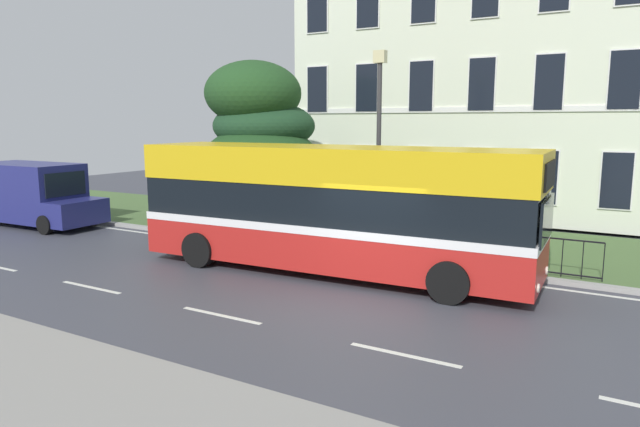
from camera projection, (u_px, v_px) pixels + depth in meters
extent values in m
cube|color=#3F404A|center=(348.00, 308.00, 12.24)|extent=(60.00, 56.00, 0.06)
cube|color=silver|center=(410.00, 269.00, 15.36)|extent=(54.00, 0.14, 0.01)
cube|color=silver|center=(91.00, 287.00, 13.66)|extent=(2.00, 0.12, 0.01)
cube|color=silver|center=(221.00, 315.00, 11.69)|extent=(2.00, 0.12, 0.01)
cube|color=silver|center=(404.00, 355.00, 9.71)|extent=(2.00, 0.12, 0.01)
cube|color=#9E9E99|center=(416.00, 263.00, 15.75)|extent=(57.00, 0.24, 0.12)
cube|color=#4C6A38|center=(452.00, 242.00, 18.56)|extent=(57.00, 6.34, 0.12)
cube|color=gray|center=(158.00, 422.00, 7.54)|extent=(57.00, 3.00, 0.01)
cube|color=silver|center=(482.00, 85.00, 25.49)|extent=(14.04, 9.15, 10.81)
cube|color=white|center=(450.00, 110.00, 21.74)|extent=(14.04, 0.06, 0.20)
cube|color=#2D333D|center=(447.00, 192.00, 22.24)|extent=(1.10, 0.06, 2.20)
cube|color=white|center=(317.00, 167.00, 25.01)|extent=(1.04, 0.04, 2.00)
cube|color=black|center=(317.00, 167.00, 24.99)|extent=(0.94, 0.03, 1.90)
cube|color=white|center=(366.00, 169.00, 23.85)|extent=(1.04, 0.04, 2.00)
cube|color=black|center=(365.00, 169.00, 23.83)|extent=(0.94, 0.03, 1.90)
cube|color=white|center=(419.00, 172.00, 22.70)|extent=(1.04, 0.04, 2.00)
cube|color=black|center=(419.00, 172.00, 22.68)|extent=(0.94, 0.03, 1.90)
cube|color=white|center=(478.00, 174.00, 21.54)|extent=(1.04, 0.04, 2.00)
cube|color=black|center=(478.00, 174.00, 21.53)|extent=(0.94, 0.03, 1.90)
cube|color=white|center=(543.00, 177.00, 20.39)|extent=(1.04, 0.04, 2.00)
cube|color=black|center=(543.00, 177.00, 20.37)|extent=(0.94, 0.03, 1.90)
cube|color=white|center=(617.00, 181.00, 19.24)|extent=(1.04, 0.04, 2.00)
cube|color=black|center=(616.00, 181.00, 19.22)|extent=(0.94, 0.03, 1.90)
cube|color=white|center=(317.00, 89.00, 24.47)|extent=(1.04, 0.04, 2.00)
cube|color=black|center=(317.00, 89.00, 24.45)|extent=(0.94, 0.03, 1.90)
cube|color=white|center=(367.00, 88.00, 23.32)|extent=(1.04, 0.04, 2.00)
cube|color=black|center=(367.00, 88.00, 23.30)|extent=(0.94, 0.03, 1.90)
cube|color=white|center=(421.00, 86.00, 22.16)|extent=(1.04, 0.04, 2.00)
cube|color=black|center=(421.00, 86.00, 22.15)|extent=(0.94, 0.03, 1.90)
cube|color=white|center=(482.00, 84.00, 21.01)|extent=(1.04, 0.04, 2.00)
cube|color=black|center=(482.00, 84.00, 20.99)|extent=(0.94, 0.03, 1.90)
cube|color=white|center=(549.00, 82.00, 19.85)|extent=(1.04, 0.04, 2.00)
cube|color=black|center=(549.00, 82.00, 19.84)|extent=(0.94, 0.03, 1.90)
cube|color=white|center=(625.00, 80.00, 18.70)|extent=(1.04, 0.04, 2.00)
cube|color=black|center=(625.00, 80.00, 18.68)|extent=(0.94, 0.03, 1.90)
cube|color=white|center=(317.00, 9.00, 23.94)|extent=(1.04, 0.04, 2.00)
cube|color=black|center=(317.00, 9.00, 23.92)|extent=(0.94, 0.03, 1.90)
cube|color=white|center=(368.00, 3.00, 22.78)|extent=(1.04, 0.04, 2.00)
cube|color=black|center=(368.00, 3.00, 22.77)|extent=(0.94, 0.03, 1.90)
cube|color=black|center=(375.00, 221.00, 16.51)|extent=(12.00, 0.04, 0.04)
cube|color=black|center=(375.00, 251.00, 16.65)|extent=(12.00, 0.04, 0.04)
cylinder|color=black|center=(215.00, 220.00, 19.55)|extent=(0.02, 0.02, 0.95)
cylinder|color=black|center=(226.00, 221.00, 19.32)|extent=(0.02, 0.02, 0.95)
cylinder|color=black|center=(237.00, 222.00, 19.09)|extent=(0.02, 0.02, 0.95)
cylinder|color=black|center=(248.00, 223.00, 18.87)|extent=(0.02, 0.02, 0.95)
cylinder|color=black|center=(259.00, 224.00, 18.64)|extent=(0.02, 0.02, 0.95)
cylinder|color=black|center=(271.00, 226.00, 18.41)|extent=(0.02, 0.02, 0.95)
cylinder|color=black|center=(282.00, 227.00, 18.18)|extent=(0.02, 0.02, 0.95)
cylinder|color=black|center=(295.00, 228.00, 17.96)|extent=(0.02, 0.02, 0.95)
cylinder|color=black|center=(307.00, 230.00, 17.73)|extent=(0.02, 0.02, 0.95)
cylinder|color=black|center=(320.00, 231.00, 17.50)|extent=(0.02, 0.02, 0.95)
cylinder|color=black|center=(333.00, 233.00, 17.27)|extent=(0.02, 0.02, 0.95)
cylinder|color=black|center=(347.00, 234.00, 17.05)|extent=(0.02, 0.02, 0.95)
cylinder|color=black|center=(361.00, 236.00, 16.82)|extent=(0.02, 0.02, 0.95)
cylinder|color=black|center=(375.00, 237.00, 16.59)|extent=(0.02, 0.02, 0.95)
cylinder|color=black|center=(389.00, 239.00, 16.36)|extent=(0.02, 0.02, 0.95)
cylinder|color=black|center=(405.00, 241.00, 16.14)|extent=(0.02, 0.02, 0.95)
cylinder|color=black|center=(420.00, 242.00, 15.91)|extent=(0.02, 0.02, 0.95)
cylinder|color=black|center=(436.00, 244.00, 15.68)|extent=(0.02, 0.02, 0.95)
cylinder|color=black|center=(452.00, 246.00, 15.45)|extent=(0.02, 0.02, 0.95)
cylinder|color=black|center=(469.00, 248.00, 15.23)|extent=(0.02, 0.02, 0.95)
cylinder|color=black|center=(487.00, 250.00, 15.00)|extent=(0.02, 0.02, 0.95)
cylinder|color=black|center=(505.00, 252.00, 14.77)|extent=(0.02, 0.02, 0.95)
cylinder|color=black|center=(523.00, 254.00, 14.54)|extent=(0.02, 0.02, 0.95)
cylinder|color=black|center=(542.00, 256.00, 14.31)|extent=(0.02, 0.02, 0.95)
cylinder|color=black|center=(562.00, 258.00, 14.09)|extent=(0.02, 0.02, 0.95)
cylinder|color=black|center=(583.00, 260.00, 13.86)|extent=(0.02, 0.02, 0.95)
cylinder|color=black|center=(604.00, 263.00, 13.63)|extent=(0.02, 0.02, 0.95)
cylinder|color=#423328|center=(262.00, 199.00, 21.37)|extent=(0.48, 0.48, 1.84)
ellipsoid|color=#1C4721|center=(259.00, 189.00, 21.57)|extent=(4.98, 4.98, 1.86)
ellipsoid|color=#1D401D|center=(261.00, 158.00, 20.96)|extent=(4.22, 4.22, 2.37)
ellipsoid|color=#1D3F25|center=(264.00, 126.00, 21.15)|extent=(3.79, 3.79, 1.85)
ellipsoid|color=#20451F|center=(253.00, 93.00, 20.67)|extent=(3.52, 3.52, 2.34)
cube|color=red|center=(331.00, 242.00, 14.96)|extent=(10.53, 2.97, 1.09)
cube|color=white|center=(332.00, 223.00, 14.87)|extent=(10.55, 3.00, 0.20)
cube|color=black|center=(332.00, 202.00, 14.78)|extent=(10.45, 2.93, 1.03)
cube|color=gold|center=(332.00, 164.00, 14.63)|extent=(10.53, 2.97, 0.91)
cube|color=black|center=(547.00, 220.00, 12.42)|extent=(0.15, 2.11, 0.95)
cube|color=black|center=(550.00, 175.00, 12.26)|extent=(0.14, 1.81, 0.58)
cylinder|color=silver|center=(547.00, 271.00, 13.33)|extent=(0.05, 0.20, 0.20)
cylinder|color=silver|center=(539.00, 288.00, 11.93)|extent=(0.05, 0.20, 0.20)
cylinder|color=black|center=(474.00, 259.00, 14.50)|extent=(0.97, 0.34, 0.96)
cylinder|color=black|center=(449.00, 282.00, 12.39)|extent=(0.97, 0.34, 0.96)
cylinder|color=black|center=(249.00, 234.00, 17.63)|extent=(0.97, 0.34, 0.96)
cylinder|color=black|center=(199.00, 250.00, 15.52)|extent=(0.97, 0.34, 0.96)
cube|color=navy|center=(77.00, 212.00, 20.62)|extent=(1.13, 2.13, 0.90)
cube|color=navy|center=(28.00, 191.00, 21.76)|extent=(4.33, 2.23, 2.14)
cube|color=black|center=(65.00, 184.00, 20.69)|extent=(0.11, 1.68, 0.87)
cylinder|color=black|center=(92.00, 216.00, 21.75)|extent=(0.69, 0.24, 0.68)
cylinder|color=black|center=(45.00, 225.00, 19.99)|extent=(0.69, 0.24, 0.68)
cylinder|color=black|center=(34.00, 210.00, 23.33)|extent=(0.69, 0.24, 0.68)
cylinder|color=#333338|center=(378.00, 157.00, 17.16)|extent=(0.14, 0.14, 5.50)
cube|color=beige|center=(380.00, 57.00, 16.69)|extent=(0.36, 0.24, 0.36)
cylinder|color=#23472D|center=(304.00, 226.00, 18.16)|extent=(0.47, 0.47, 1.04)
ellipsoid|color=black|center=(304.00, 207.00, 18.06)|extent=(0.48, 0.48, 0.17)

